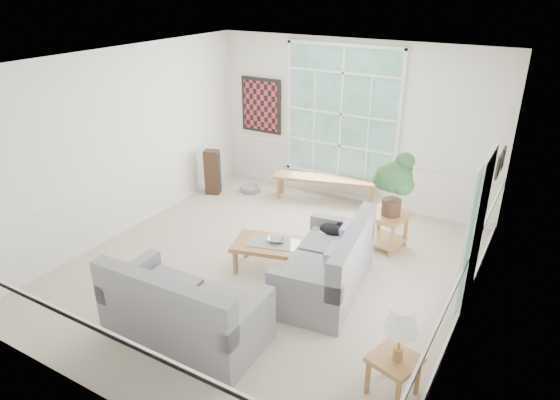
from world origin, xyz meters
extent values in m
cube|color=#B5A999|center=(0.00, 0.00, -0.01)|extent=(5.50, 6.00, 0.01)
cube|color=white|center=(0.00, 0.00, 3.00)|extent=(5.50, 6.00, 0.02)
cube|color=white|center=(0.00, 3.00, 1.50)|extent=(5.50, 0.02, 3.00)
cube|color=white|center=(0.00, -3.00, 1.50)|extent=(5.50, 0.02, 3.00)
cube|color=white|center=(-2.75, 0.00, 1.50)|extent=(0.02, 6.00, 3.00)
cube|color=white|center=(2.75, 0.00, 1.50)|extent=(0.02, 6.00, 3.00)
cube|color=white|center=(-0.20, 2.96, 1.65)|extent=(2.30, 0.08, 2.40)
cube|color=white|center=(2.71, 0.60, 1.05)|extent=(0.08, 0.90, 2.10)
cube|color=white|center=(2.71, -0.03, 1.15)|extent=(0.08, 0.26, 1.90)
cube|color=maroon|center=(-1.95, 2.95, 1.60)|extent=(0.90, 0.06, 1.10)
cube|color=black|center=(2.71, 1.75, 1.55)|extent=(0.04, 0.26, 0.32)
cube|color=black|center=(2.71, 2.15, 1.55)|extent=(0.04, 0.26, 0.32)
cube|color=gray|center=(0.97, -0.08, 0.50)|extent=(1.20, 1.96, 1.00)
cube|color=gray|center=(-0.02, -1.80, 0.51)|extent=(1.91, 1.03, 1.02)
cube|color=#A26E40|center=(0.11, 0.00, 0.22)|extent=(1.31, 0.94, 0.44)
imported|color=#9C9CA0|center=(0.11, 0.07, 0.48)|extent=(0.39, 0.39, 0.08)
cube|color=#A26E40|center=(-0.32, 2.65, 0.23)|extent=(2.02, 0.93, 0.47)
cube|color=#A26E40|center=(1.29, 1.47, 0.30)|extent=(0.67, 0.67, 0.59)
cube|color=#A26E40|center=(2.40, -1.43, 0.23)|extent=(0.56, 0.56, 0.46)
cylinder|color=slate|center=(-1.80, 2.28, 0.06)|extent=(0.41, 0.41, 0.12)
cube|color=#392418|center=(-2.40, 1.84, 0.45)|extent=(0.34, 0.30, 0.90)
ellipsoid|color=black|center=(0.77, 0.55, 0.60)|extent=(0.38, 0.28, 0.18)
camera|label=1|loc=(3.38, -5.41, 3.97)|focal=32.00mm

